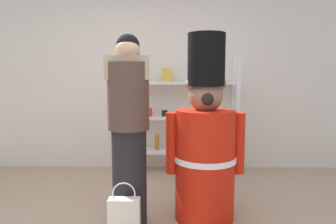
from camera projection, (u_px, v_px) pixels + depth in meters
The scene contains 5 objects.
back_wall at pixel (150, 78), 4.36m from camera, with size 6.40×0.12×2.60m, color silver.
merchandise_shelf at pixel (188, 115), 4.19m from camera, with size 1.34×0.35×1.57m.
teddy_bear_guard at pixel (205, 146), 2.77m from camera, with size 0.72×0.56×1.69m.
person_shopper at pixel (129, 129), 2.62m from camera, with size 0.37×0.35×1.67m.
shopping_bag at pixel (124, 218), 2.45m from camera, with size 0.25×0.10×0.47m.
Camera 1 is at (0.32, -2.18, 1.30)m, focal length 32.54 mm.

